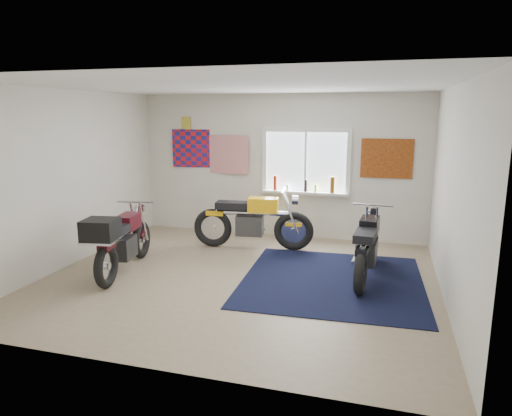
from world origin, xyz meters
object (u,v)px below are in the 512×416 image
(yellow_triumph, at_px, (252,222))
(maroon_tourer, at_px, (120,241))
(black_chrome_bike, at_px, (367,248))
(navy_rug, at_px, (332,280))

(yellow_triumph, distance_m, maroon_tourer, 2.34)
(yellow_triumph, distance_m, black_chrome_bike, 2.22)
(yellow_triumph, xyz_separation_m, black_chrome_bike, (2.00, -0.96, -0.03))
(yellow_triumph, height_order, black_chrome_bike, yellow_triumph)
(maroon_tourer, bearing_deg, black_chrome_bike, -85.56)
(yellow_triumph, relative_size, maroon_tourer, 1.09)
(navy_rug, relative_size, yellow_triumph, 1.22)
(navy_rug, height_order, yellow_triumph, yellow_triumph)
(navy_rug, xyz_separation_m, black_chrome_bike, (0.45, 0.28, 0.43))
(navy_rug, distance_m, maroon_tourer, 3.12)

